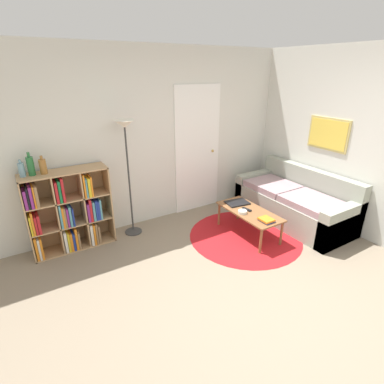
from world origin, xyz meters
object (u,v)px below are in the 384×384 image
Objects in this scene: laptop at (237,203)px; bowl at (242,212)px; bookshelf at (68,213)px; floor_lamp at (126,142)px; coffee_table at (249,213)px; bottle_middle at (31,166)px; bottle_right at (43,166)px; bottle_left at (22,170)px; couch at (295,203)px.

bowl is at bearing -117.11° from laptop.
floor_lamp is at bearing -3.70° from bookshelf.
coffee_table is 3.54× the size of bottle_middle.
bottle_right is at bearing 156.25° from bowl.
bottle_left is (-1.26, 0.08, -0.19)m from floor_lamp.
bottle_right is (0.13, -0.02, -0.02)m from bottle_middle.
coffee_table is (-0.97, 0.01, 0.06)m from couch.
floor_lamp is 1.18m from bottle_middle.
bottle_middle is at bearing 164.19° from laptop.
bottle_left is (-2.55, 1.03, 0.77)m from bowl.
bottle_right is at bearing 176.39° from floor_lamp.
bottle_middle reaches higher than bookshelf.
floor_lamp reaches higher than bookshelf.
coffee_table is 2.79m from bottle_right.
bowl is (-1.11, 0.00, 0.12)m from couch.
bottle_left is 0.11m from bottle_middle.
coffee_table is 0.29m from laptop.
bottle_middle is at bearing 158.36° from coffee_table.
laptop is at bearing -17.24° from bookshelf.
bowl is (2.14, -1.01, -0.11)m from bookshelf.
coffee_table is 2.91m from bottle_middle.
laptop is at bearing -16.25° from bottle_right.
bookshelf is 3.41m from couch.
bottle_middle is (-2.45, 1.04, 0.80)m from bowl.
bottle_right is (-3.43, 1.02, 0.90)m from couch.
bowl is 2.86m from bottle_left.
couch reaches higher than bowl.
floor_lamp is 1.66× the size of coffee_table.
bowl is (-0.15, -0.30, 0.01)m from laptop.
couch is 0.98m from coffee_table.
laptop is 1.28× the size of bottle_middle.
floor_lamp is 7.96× the size of bottle_left.
bottle_middle reaches higher than bottle_left.
bottle_left is at bearing -177.70° from bottle_middle.
coffee_table is at bearing -33.61° from floor_lamp.
bottle_middle reaches higher than bowl.
bottle_middle is at bearing 176.05° from floor_lamp.
bowl is at bearing -22.95° from bottle_middle.
bottle_left is (-2.69, 1.02, 0.84)m from coffee_table.
bottle_left reaches higher than couch.
bottle_middle is 0.13m from bottle_right.
couch is 3.69m from bottle_right.
floor_lamp is 1.99m from coffee_table.
bottle_right is (-2.47, 0.72, 0.79)m from laptop.
bookshelf reaches higher than coffee_table.
bottle_middle reaches higher than bottle_right.
couch is (2.40, -0.96, -1.08)m from floor_lamp.
bottle_right reaches higher than bottle_left.
bottle_middle is (-0.31, 0.03, 0.69)m from bookshelf.
laptop is 2.91× the size of bowl.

